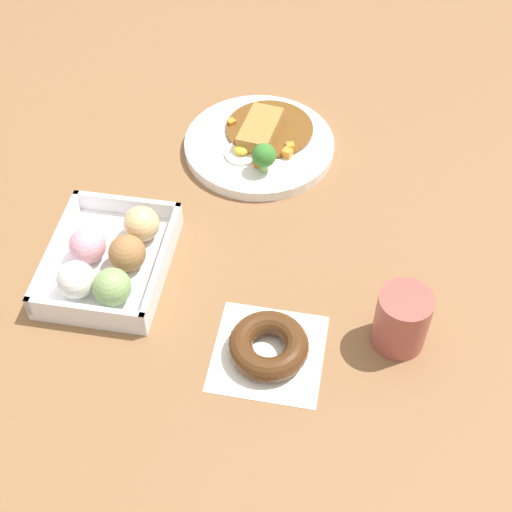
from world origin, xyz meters
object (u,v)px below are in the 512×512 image
object	(u,v)px
curry_plate	(260,143)
donut_box	(109,260)
coffee_mug	(402,320)
chocolate_ring_donut	(269,346)

from	to	relation	value
curry_plate	donut_box	world-z (taller)	curry_plate
donut_box	coffee_mug	bearing A→B (deg)	-96.98
donut_box	coffee_mug	world-z (taller)	coffee_mug
chocolate_ring_donut	curry_plate	bearing A→B (deg)	10.79
donut_box	curry_plate	bearing A→B (deg)	-29.48
chocolate_ring_donut	coffee_mug	distance (m)	0.17
curry_plate	coffee_mug	distance (m)	0.42
donut_box	chocolate_ring_donut	size ratio (longest dim) A/B	1.45
curry_plate	donut_box	distance (m)	0.34
curry_plate	chocolate_ring_donut	xyz separation A→B (m)	(-0.39, -0.07, 0.00)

